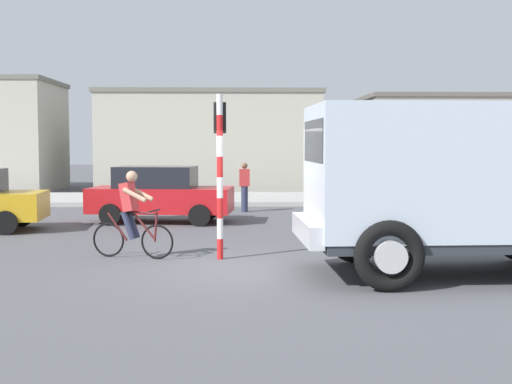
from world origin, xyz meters
TOP-DOWN VIEW (x-y plane):
  - ground_plane at (0.00, 0.00)m, footprint 120.00×120.00m
  - sidewalk_far at (0.00, 14.45)m, footprint 80.00×5.00m
  - truck_foreground at (3.63, -0.75)m, footprint 5.50×2.98m
  - cyclist at (-2.29, 1.12)m, footprint 1.67×0.66m
  - traffic_light_pole at (-0.55, 1.02)m, footprint 0.24×0.43m
  - car_red_near at (5.43, 7.52)m, footprint 4.31×2.72m
  - car_far_side at (-2.44, 7.19)m, footprint 4.15×2.19m
  - pedestrian_near_kerb at (-0.00, 10.10)m, footprint 0.34×0.22m
  - building_mid_block at (-1.56, 22.05)m, footprint 10.68×6.65m
  - building_corner_right at (11.53, 22.56)m, footprint 11.21×8.01m

SIDE VIEW (x-z plane):
  - ground_plane at x=0.00m, z-range 0.00..0.00m
  - sidewalk_far at x=0.00m, z-range 0.00..0.16m
  - car_red_near at x=5.43m, z-range 0.02..1.62m
  - car_far_side at x=-2.44m, z-range 0.02..1.62m
  - pedestrian_near_kerb at x=0.00m, z-range 0.04..1.66m
  - cyclist at x=-2.29m, z-range 0.00..1.72m
  - truck_foreground at x=3.63m, z-range 0.22..3.12m
  - traffic_light_pole at x=-0.55m, z-range 0.47..3.67m
  - building_corner_right at x=11.53m, z-range 0.00..4.57m
  - building_mid_block at x=-1.56m, z-range 0.00..4.77m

